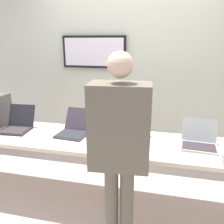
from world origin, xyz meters
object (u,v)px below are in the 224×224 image
object	(u,v)px
laptop_station_1	(74,129)
laptop_station_3	(199,140)
laptop_station_0	(18,125)
laptop_station_2	(132,135)
workbench	(110,144)
person	(120,141)

from	to	relation	value
laptop_station_1	laptop_station_3	world-z (taller)	same
laptop_station_0	laptop_station_2	world-z (taller)	laptop_station_0
workbench	laptop_station_2	distance (m)	0.25
laptop_station_3	person	distance (m)	0.97
laptop_station_2	person	world-z (taller)	person
person	laptop_station_0	bearing A→B (deg)	153.30
workbench	laptop_station_1	size ratio (longest dim) A/B	8.71
laptop_station_1	laptop_station_3	size ratio (longest dim) A/B	1.17
laptop_station_0	person	xyz separation A→B (m)	(1.35, -0.68, 0.22)
laptop_station_3	workbench	bearing A→B (deg)	-175.72
laptop_station_2	laptop_station_1	bearing A→B (deg)	178.62
person	workbench	bearing A→B (deg)	110.21
laptop_station_3	laptop_station_0	bearing A→B (deg)	-179.71
laptop_station_0	workbench	bearing A→B (deg)	-2.86
laptop_station_1	person	distance (m)	0.99
workbench	laptop_station_3	world-z (taller)	laptop_station_3
laptop_station_1	laptop_station_2	distance (m)	0.65
laptop_station_2	laptop_station_3	distance (m)	0.66
laptop_station_2	laptop_station_3	size ratio (longest dim) A/B	1.08
laptop_station_0	laptop_station_1	world-z (taller)	laptop_station_0
laptop_station_1	laptop_station_2	xyz separation A→B (m)	(0.65, -0.02, -0.00)
workbench	person	size ratio (longest dim) A/B	2.19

